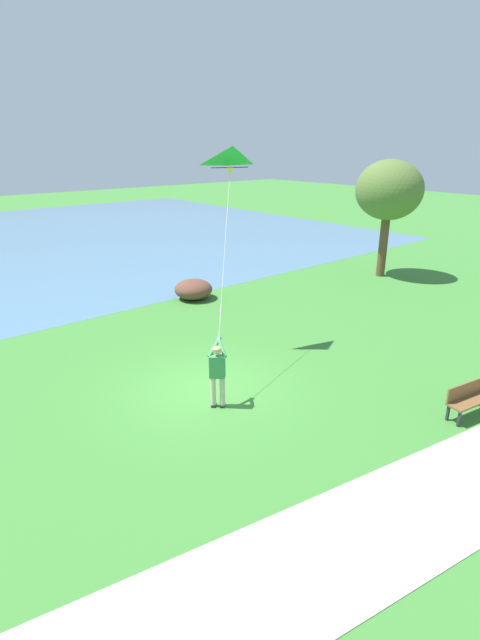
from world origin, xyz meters
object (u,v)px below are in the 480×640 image
Objects in this scene: flying_kite at (232,162)px; tree_treeline_left at (389,191)px; lakeside_shrub at (193,289)px; park_bench_near_walkway at (470,397)px; person_kite_flyer at (217,370)px.

tree_treeline_left is (-2.27, 11.87, -1.69)m from flying_kite.
tree_treeline_left is 10.91m from lakeside_shrub.
flying_kite is 9.14m from park_bench_near_walkway.
person_kite_flyer is 9.33m from lakeside_shrub.
park_bench_near_walkway is 12.44m from lakeside_shrub.
park_bench_near_walkway reaches higher than lakeside_shrub.
flying_kite is at bearing -21.79° from lakeside_shrub.
flying_kite is 0.80× the size of tree_treeline_left.
flying_kite is at bearing -164.79° from park_bench_near_walkway.
person_kite_flyer is at bearing -31.12° from lakeside_shrub.
tree_treeline_left is (-9.33, 9.95, 3.79)m from park_bench_near_walkway.
lakeside_shrub is at bearing 178.96° from park_bench_near_walkway.
tree_treeline_left is at bearing 108.54° from person_kite_flyer.
flying_kite reaches higher than tree_treeline_left.
lakeside_shrub is at bearing 158.21° from flying_kite.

